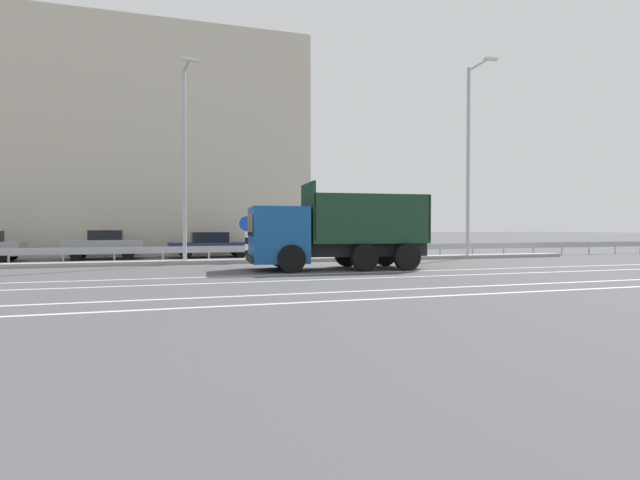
# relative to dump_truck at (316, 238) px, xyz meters

# --- Properties ---
(ground_plane) EXTENTS (320.00, 320.00, 0.00)m
(ground_plane) POSITION_rel_dump_truck_xyz_m (0.59, 2.82, -1.27)
(ground_plane) COLOR #4C4C4F
(lane_strip_0) EXTENTS (55.97, 0.16, 0.01)m
(lane_strip_0) POSITION_rel_dump_truck_xyz_m (0.94, -1.88, -1.27)
(lane_strip_0) COLOR silver
(lane_strip_0) RESTS_ON ground_plane
(lane_strip_1) EXTENTS (55.97, 0.16, 0.01)m
(lane_strip_1) POSITION_rel_dump_truck_xyz_m (0.94, -3.83, -1.27)
(lane_strip_1) COLOR silver
(lane_strip_1) RESTS_ON ground_plane
(lane_strip_2) EXTENTS (55.97, 0.16, 0.01)m
(lane_strip_2) POSITION_rel_dump_truck_xyz_m (0.94, -6.88, -1.27)
(lane_strip_2) COLOR silver
(lane_strip_2) RESTS_ON ground_plane
(lane_strip_3) EXTENTS (55.97, 0.16, 0.01)m
(lane_strip_3) POSITION_rel_dump_truck_xyz_m (0.94, -8.34, -1.27)
(lane_strip_3) COLOR silver
(lane_strip_3) RESTS_ON ground_plane
(median_island) EXTENTS (30.79, 1.10, 0.18)m
(median_island) POSITION_rel_dump_truck_xyz_m (0.59, 4.67, -1.18)
(median_island) COLOR gray
(median_island) RESTS_ON ground_plane
(median_guardrail) EXTENTS (55.97, 0.09, 0.78)m
(median_guardrail) POSITION_rel_dump_truck_xyz_m (0.59, 5.74, -0.70)
(median_guardrail) COLOR #9EA0A5
(median_guardrail) RESTS_ON ground_plane
(dump_truck) EXTENTS (7.28, 3.24, 3.43)m
(dump_truck) POSITION_rel_dump_truck_xyz_m (0.00, 0.00, 0.00)
(dump_truck) COLOR #144C8C
(dump_truck) RESTS_ON ground_plane
(median_road_sign) EXTENTS (0.78, 0.16, 2.24)m
(median_road_sign) POSITION_rel_dump_truck_xyz_m (-2.01, 4.67, -0.07)
(median_road_sign) COLOR white
(median_road_sign) RESTS_ON ground_plane
(street_lamp_1) EXTENTS (0.71, 2.31, 8.87)m
(street_lamp_1) POSITION_rel_dump_truck_xyz_m (-4.84, 4.44, 3.66)
(street_lamp_1) COLOR #ADADB2
(street_lamp_1) RESTS_ON ground_plane
(street_lamp_2) EXTENTS (0.71, 2.32, 10.34)m
(street_lamp_2) POSITION_rel_dump_truck_xyz_m (10.06, 4.37, 4.40)
(street_lamp_2) COLOR #ADADB2
(street_lamp_2) RESTS_ON ground_plane
(parked_car_2) EXTENTS (3.96, 2.07, 1.54)m
(parked_car_2) POSITION_rel_dump_truck_xyz_m (-8.75, 9.70, -0.50)
(parked_car_2) COLOR #A3A3A8
(parked_car_2) RESTS_ON ground_plane
(parked_car_3) EXTENTS (4.82, 1.93, 1.42)m
(parked_car_3) POSITION_rel_dump_truck_xyz_m (-3.18, 9.73, -0.56)
(parked_car_3) COLOR navy
(parked_car_3) RESTS_ON ground_plane
(background_building_0) EXTENTS (22.22, 14.79, 13.87)m
(background_building_0) POSITION_rel_dump_truck_xyz_m (-7.89, 18.92, 5.66)
(background_building_0) COLOR beige
(background_building_0) RESTS_ON ground_plane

